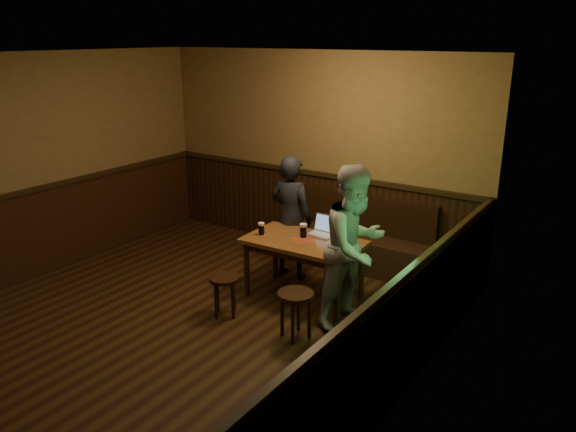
% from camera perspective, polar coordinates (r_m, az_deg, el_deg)
% --- Properties ---
extents(room, '(5.04, 6.04, 2.84)m').
position_cam_1_polar(room, '(5.83, -11.58, -0.31)').
color(room, black).
rests_on(room, ground).
extents(bench, '(2.20, 0.50, 0.95)m').
position_cam_1_polar(bench, '(7.63, 6.57, -2.68)').
color(bench, black).
rests_on(bench, ground).
extents(pub_table, '(1.39, 0.83, 0.73)m').
position_cam_1_polar(pub_table, '(6.52, 1.62, -3.25)').
color(pub_table, '#5A3219').
rests_on(pub_table, ground).
extents(stool_left, '(0.39, 0.39, 0.46)m').
position_cam_1_polar(stool_left, '(6.26, -6.46, -6.93)').
color(stool_left, black).
rests_on(stool_left, ground).
extents(stool_right, '(0.48, 0.48, 0.51)m').
position_cam_1_polar(stool_right, '(5.76, 0.79, -8.70)').
color(stool_right, black).
rests_on(stool_right, ground).
extents(pint_left, '(0.10, 0.10, 0.15)m').
position_cam_1_polar(pint_left, '(6.62, -2.72, -1.31)').
color(pint_left, maroon).
rests_on(pint_left, pub_table).
extents(pint_mid, '(0.11, 0.11, 0.17)m').
position_cam_1_polar(pint_mid, '(6.53, 1.56, -1.50)').
color(pint_mid, maroon).
rests_on(pint_mid, pub_table).
extents(pint_right, '(0.10, 0.10, 0.16)m').
position_cam_1_polar(pint_right, '(6.25, 4.74, -2.54)').
color(pint_right, maroon).
rests_on(pint_right, pub_table).
extents(laptop, '(0.33, 0.27, 0.22)m').
position_cam_1_polar(laptop, '(6.66, 3.62, -1.40)').
color(laptop, silver).
rests_on(laptop, pub_table).
extents(menu, '(0.27, 0.25, 0.00)m').
position_cam_1_polar(menu, '(6.05, 5.49, -4.04)').
color(menu, silver).
rests_on(menu, pub_table).
extents(person_suit, '(0.60, 0.41, 1.59)m').
position_cam_1_polar(person_suit, '(7.06, 0.32, -0.13)').
color(person_suit, black).
rests_on(person_suit, ground).
extents(person_grey, '(0.86, 0.99, 1.75)m').
position_cam_1_polar(person_grey, '(5.92, 6.80, -3.10)').
color(person_grey, gray).
rests_on(person_grey, ground).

